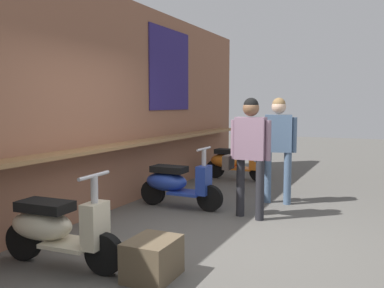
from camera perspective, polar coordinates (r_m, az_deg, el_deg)
The scene contains 8 objects.
ground_plane at distance 5.07m, azimuth 2.15°, elevation -13.14°, with size 32.97×32.97×0.00m, color #56544F.
market_stall_facade at distance 5.90m, azimuth -16.23°, elevation 5.43°, with size 11.77×0.61×3.29m.
scooter_cream at distance 4.44m, azimuth -18.32°, elevation -10.91°, with size 0.47×1.40×0.97m.
scooter_blue at distance 6.53m, azimuth -2.24°, elevation -5.38°, with size 0.46×1.40×0.97m.
scooter_orange at distance 8.96m, azimuth 5.70°, elevation -2.42°, with size 0.46×1.40×0.97m.
shopper_with_handbag at distance 5.88m, azimuth 7.91°, elevation -0.13°, with size 0.27×0.66×1.71m.
shopper_browsing at distance 6.83m, azimuth 11.65°, elevation 0.67°, with size 0.38×0.67×1.72m.
merchandise_crate at distance 4.02m, azimuth -5.47°, elevation -15.44°, with size 0.52×0.42×0.37m, color brown.
Camera 1 is at (-4.42, -1.88, 1.62)m, focal length 38.73 mm.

